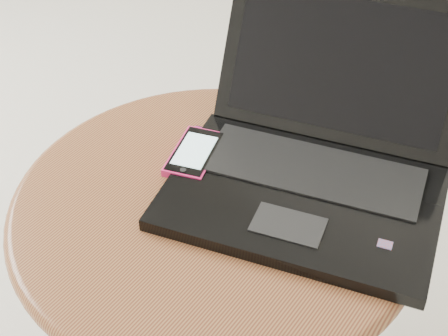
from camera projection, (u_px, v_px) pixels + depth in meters
The scene contains 4 objects.
table at pixel (216, 248), 0.99m from camera, with size 0.58×0.58×0.46m.
laptop at pixel (314, 157), 0.94m from camera, with size 0.44×0.44×0.22m.
phone_black at pixel (200, 151), 1.01m from camera, with size 0.08×0.12×0.01m.
phone_pink at pixel (195, 154), 0.98m from camera, with size 0.09×0.12×0.01m.
Camera 1 is at (0.39, -0.44, 1.09)m, focal length 53.89 mm.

